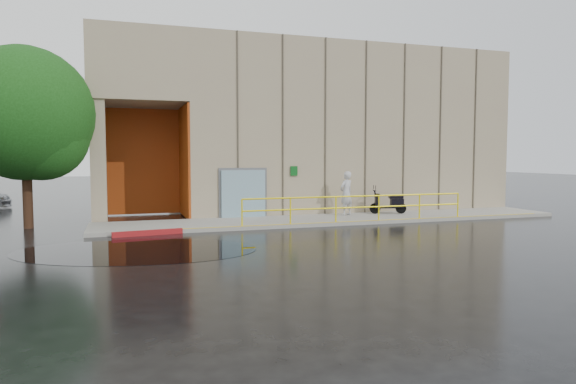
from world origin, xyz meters
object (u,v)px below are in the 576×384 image
at_px(scooter, 389,197).
at_px(red_curb, 148,233).
at_px(person, 346,193).
at_px(tree_near, 29,119).

distance_m(scooter, red_curb, 10.92).
xyz_separation_m(scooter, red_curb, (-10.66, -2.23, -0.80)).
height_order(person, red_curb, person).
relative_size(red_curb, tree_near, 0.35).
bearing_deg(red_curb, tree_near, 141.88).
distance_m(scooter, tree_near, 15.14).
distance_m(person, red_curb, 8.89).
height_order(person, scooter, person).
relative_size(person, tree_near, 0.28).
distance_m(person, tree_near, 13.05).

